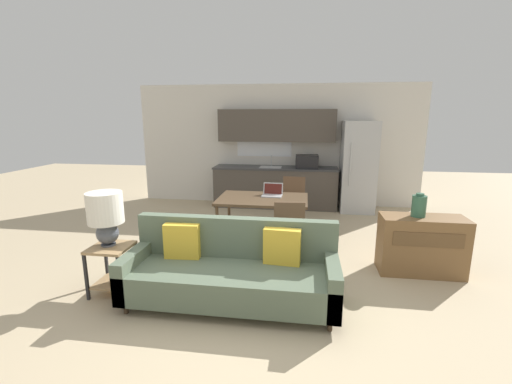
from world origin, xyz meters
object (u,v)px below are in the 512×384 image
(vase, at_px, (419,206))
(laptop, at_px, (272,193))
(dining_table, at_px, (263,202))
(couch, at_px, (232,272))
(refrigerator, at_px, (358,167))
(table_lamp, at_px, (106,214))
(credenza, at_px, (421,245))
(dining_chair_near_right, at_px, (289,230))
(side_table, at_px, (112,262))
(dining_chair_far_right, at_px, (293,201))

(vase, distance_m, laptop, 2.19)
(vase, bearing_deg, dining_table, 159.37)
(couch, xyz_separation_m, vase, (2.21, 1.04, 0.56))
(refrigerator, height_order, table_lamp, refrigerator)
(refrigerator, distance_m, credenza, 3.08)
(couch, bearing_deg, laptop, 82.98)
(credenza, relative_size, dining_chair_near_right, 1.12)
(laptop, bearing_deg, dining_table, -122.72)
(vase, relative_size, dining_chair_near_right, 0.32)
(refrigerator, distance_m, dining_chair_near_right, 3.35)
(couch, xyz_separation_m, side_table, (-1.40, -0.02, 0.04))
(refrigerator, bearing_deg, dining_chair_far_right, -133.10)
(vase, distance_m, dining_chair_near_right, 1.68)
(dining_table, distance_m, vase, 2.25)
(refrigerator, bearing_deg, couch, -114.99)
(refrigerator, height_order, credenza, refrigerator)
(refrigerator, xyz_separation_m, dining_chair_far_right, (-1.31, -1.40, -0.44))
(credenza, distance_m, dining_chair_far_right, 2.35)
(laptop, bearing_deg, couch, -93.63)
(credenza, bearing_deg, vase, 167.47)
(side_table, relative_size, vase, 1.89)
(dining_chair_near_right, bearing_deg, table_lamp, 19.98)
(side_table, distance_m, table_lamp, 0.57)
(dining_table, height_order, dining_chair_near_right, dining_chair_near_right)
(table_lamp, height_order, vase, table_lamp)
(refrigerator, height_order, dining_chair_near_right, refrigerator)
(side_table, height_order, laptop, laptop)
(vase, bearing_deg, table_lamp, -164.12)
(couch, relative_size, table_lamp, 3.70)
(side_table, relative_size, dining_chair_near_right, 0.61)
(dining_chair_far_right, bearing_deg, refrigerator, 50.84)
(laptop, bearing_deg, table_lamp, -126.52)
(table_lamp, height_order, laptop, table_lamp)
(table_lamp, bearing_deg, refrigerator, 50.49)
(couch, height_order, dining_chair_near_right, dining_chair_near_right)
(dining_table, bearing_deg, credenza, -20.37)
(side_table, distance_m, dining_chair_far_right, 3.30)
(side_table, bearing_deg, refrigerator, 51.02)
(refrigerator, bearing_deg, table_lamp, -129.51)
(dining_table, xyz_separation_m, dining_chair_near_right, (0.46, -0.86, -0.16))
(side_table, bearing_deg, vase, 16.48)
(credenza, bearing_deg, side_table, -164.07)
(dining_table, height_order, laptop, laptop)
(credenza, bearing_deg, laptop, 153.95)
(dining_table, height_order, side_table, dining_table)
(dining_table, distance_m, side_table, 2.41)
(refrigerator, xyz_separation_m, side_table, (-3.27, -4.05, -0.58))
(table_lamp, relative_size, credenza, 0.59)
(side_table, distance_m, vase, 3.80)
(couch, relative_size, dining_chair_far_right, 2.45)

